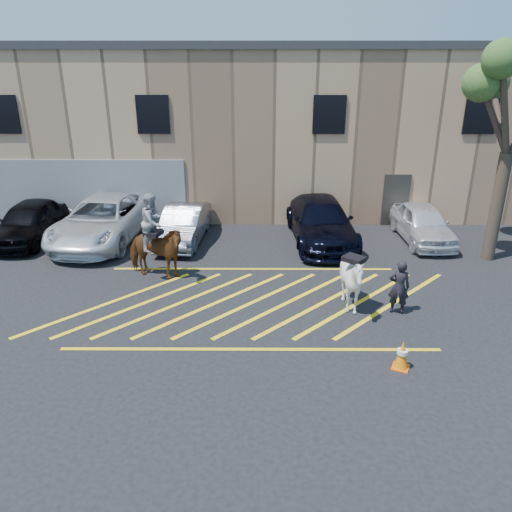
{
  "coord_description": "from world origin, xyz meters",
  "views": [
    {
      "loc": [
        0.19,
        -13.44,
        6.87
      ],
      "look_at": [
        0.13,
        0.2,
        1.3
      ],
      "focal_mm": 35.0,
      "sensor_mm": 36.0,
      "label": 1
    }
  ],
  "objects_px": {
    "saddled_white": "(352,281)",
    "car_blue_suv": "(321,221)",
    "car_black_suv": "(29,221)",
    "handler": "(399,287)",
    "mounted_bay": "(154,245)",
    "car_white_pickup": "(103,220)",
    "car_white_suv": "(422,223)",
    "traffic_cone": "(402,355)",
    "car_silver_sedan": "(184,224)"
  },
  "relations": [
    {
      "from": "car_black_suv",
      "to": "handler",
      "type": "bearing_deg",
      "value": -23.28
    },
    {
      "from": "car_white_pickup",
      "to": "mounted_bay",
      "type": "xyz_separation_m",
      "value": [
        2.72,
        -3.55,
        0.31
      ]
    },
    {
      "from": "car_white_pickup",
      "to": "handler",
      "type": "distance_m",
      "value": 11.63
    },
    {
      "from": "handler",
      "to": "car_silver_sedan",
      "type": "bearing_deg",
      "value": -28.55
    },
    {
      "from": "car_black_suv",
      "to": "traffic_cone",
      "type": "bearing_deg",
      "value": -33.71
    },
    {
      "from": "car_black_suv",
      "to": "car_white_pickup",
      "type": "bearing_deg",
      "value": 1.72
    },
    {
      "from": "saddled_white",
      "to": "car_blue_suv",
      "type": "bearing_deg",
      "value": 92.22
    },
    {
      "from": "car_blue_suv",
      "to": "mounted_bay",
      "type": "distance_m",
      "value": 6.77
    },
    {
      "from": "car_white_pickup",
      "to": "mounted_bay",
      "type": "bearing_deg",
      "value": -46.48
    },
    {
      "from": "car_white_pickup",
      "to": "mounted_bay",
      "type": "height_order",
      "value": "mounted_bay"
    },
    {
      "from": "mounted_bay",
      "to": "car_white_pickup",
      "type": "bearing_deg",
      "value": 127.4
    },
    {
      "from": "saddled_white",
      "to": "car_white_pickup",
      "type": "bearing_deg",
      "value": 146.6
    },
    {
      "from": "handler",
      "to": "traffic_cone",
      "type": "relative_size",
      "value": 2.19
    },
    {
      "from": "car_white_pickup",
      "to": "car_white_suv",
      "type": "height_order",
      "value": "car_white_pickup"
    },
    {
      "from": "car_white_pickup",
      "to": "traffic_cone",
      "type": "height_order",
      "value": "car_white_pickup"
    },
    {
      "from": "car_silver_sedan",
      "to": "car_blue_suv",
      "type": "relative_size",
      "value": 0.76
    },
    {
      "from": "car_black_suv",
      "to": "car_blue_suv",
      "type": "distance_m",
      "value": 11.39
    },
    {
      "from": "car_silver_sedan",
      "to": "traffic_cone",
      "type": "relative_size",
      "value": 5.75
    },
    {
      "from": "car_white_suv",
      "to": "car_white_pickup",
      "type": "bearing_deg",
      "value": 178.08
    },
    {
      "from": "mounted_bay",
      "to": "saddled_white",
      "type": "relative_size",
      "value": 1.33
    },
    {
      "from": "car_black_suv",
      "to": "car_blue_suv",
      "type": "height_order",
      "value": "car_blue_suv"
    },
    {
      "from": "traffic_cone",
      "to": "car_white_suv",
      "type": "bearing_deg",
      "value": 70.5
    },
    {
      "from": "car_white_suv",
      "to": "mounted_bay",
      "type": "xyz_separation_m",
      "value": [
        -9.75,
        -3.55,
        0.44
      ]
    },
    {
      "from": "car_white_suv",
      "to": "car_black_suv",
      "type": "bearing_deg",
      "value": 178.16
    },
    {
      "from": "mounted_bay",
      "to": "traffic_cone",
      "type": "xyz_separation_m",
      "value": [
        6.69,
        -5.09,
        -0.78
      ]
    },
    {
      "from": "car_silver_sedan",
      "to": "saddled_white",
      "type": "relative_size",
      "value": 1.95
    },
    {
      "from": "car_white_pickup",
      "to": "car_white_suv",
      "type": "distance_m",
      "value": 12.47
    },
    {
      "from": "car_black_suv",
      "to": "handler",
      "type": "xyz_separation_m",
      "value": [
        12.9,
        -5.9,
        0.03
      ]
    },
    {
      "from": "car_white_suv",
      "to": "traffic_cone",
      "type": "xyz_separation_m",
      "value": [
        -3.06,
        -8.64,
        -0.34
      ]
    },
    {
      "from": "handler",
      "to": "mounted_bay",
      "type": "xyz_separation_m",
      "value": [
        -7.29,
        2.37,
        0.35
      ]
    },
    {
      "from": "mounted_bay",
      "to": "saddled_white",
      "type": "xyz_separation_m",
      "value": [
        6.0,
        -2.19,
        -0.26
      ]
    },
    {
      "from": "traffic_cone",
      "to": "car_black_suv",
      "type": "bearing_deg",
      "value": 144.99
    },
    {
      "from": "car_blue_suv",
      "to": "handler",
      "type": "xyz_separation_m",
      "value": [
        1.51,
        -5.88,
        -0.01
      ]
    },
    {
      "from": "car_black_suv",
      "to": "car_silver_sedan",
      "type": "relative_size",
      "value": 1.08
    },
    {
      "from": "car_white_pickup",
      "to": "traffic_cone",
      "type": "xyz_separation_m",
      "value": [
        9.41,
        -8.64,
        -0.47
      ]
    },
    {
      "from": "handler",
      "to": "mounted_bay",
      "type": "distance_m",
      "value": 7.67
    },
    {
      "from": "car_white_suv",
      "to": "traffic_cone",
      "type": "relative_size",
      "value": 5.71
    },
    {
      "from": "car_white_suv",
      "to": "mounted_bay",
      "type": "height_order",
      "value": "mounted_bay"
    },
    {
      "from": "traffic_cone",
      "to": "mounted_bay",
      "type": "bearing_deg",
      "value": 142.76
    },
    {
      "from": "car_white_pickup",
      "to": "handler",
      "type": "bearing_deg",
      "value": -24.51
    },
    {
      "from": "handler",
      "to": "mounted_bay",
      "type": "relative_size",
      "value": 0.56
    },
    {
      "from": "car_white_suv",
      "to": "traffic_cone",
      "type": "height_order",
      "value": "car_white_suv"
    },
    {
      "from": "handler",
      "to": "traffic_cone",
      "type": "distance_m",
      "value": 2.82
    },
    {
      "from": "car_blue_suv",
      "to": "traffic_cone",
      "type": "xyz_separation_m",
      "value": [
        0.92,
        -8.6,
        -0.44
      ]
    },
    {
      "from": "car_black_suv",
      "to": "mounted_bay",
      "type": "height_order",
      "value": "mounted_bay"
    },
    {
      "from": "car_white_suv",
      "to": "mounted_bay",
      "type": "bearing_deg",
      "value": -161.91
    },
    {
      "from": "car_silver_sedan",
      "to": "car_black_suv",
      "type": "bearing_deg",
      "value": -176.21
    },
    {
      "from": "handler",
      "to": "car_black_suv",
      "type": "bearing_deg",
      "value": -12.97
    },
    {
      "from": "car_black_suv",
      "to": "saddled_white",
      "type": "distance_m",
      "value": 12.95
    },
    {
      "from": "handler",
      "to": "car_white_suv",
      "type": "bearing_deg",
      "value": -101.01
    }
  ]
}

